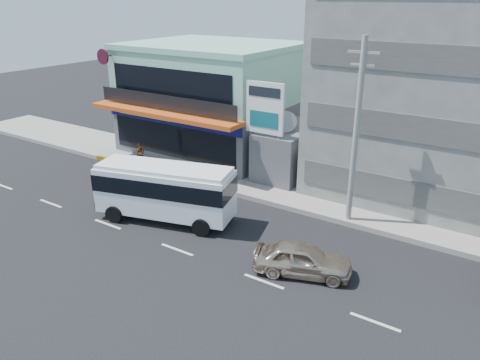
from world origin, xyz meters
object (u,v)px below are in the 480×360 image
object	(u,v)px
satellite_dish	(285,130)
minibus	(165,188)
sedan	(303,259)
utility_pole_near	(356,133)
motorcycle_rider	(141,164)
concrete_building	(472,83)
shop_building	(213,101)
billboard	(265,114)

from	to	relation	value
satellite_dish	minibus	bearing A→B (deg)	-107.11
minibus	sedan	size ratio (longest dim) A/B	1.82
utility_pole_near	sedan	size ratio (longest dim) A/B	2.27
utility_pole_near	motorcycle_rider	bearing A→B (deg)	-177.72
concrete_building	minibus	bearing A→B (deg)	-134.89
sedan	minibus	bearing A→B (deg)	65.49
shop_building	utility_pole_near	xyz separation A→B (m)	(14.00, -6.55, 1.15)
concrete_building	minibus	xyz separation A→B (m)	(-12.69, -12.74, -5.10)
shop_building	satellite_dish	distance (m)	8.54
concrete_building	shop_building	bearing A→B (deg)	-176.65
minibus	utility_pole_near	bearing A→B (deg)	30.60
satellite_dish	minibus	xyz separation A→B (m)	(-2.69, -8.74, -1.67)
shop_building	concrete_building	world-z (taller)	concrete_building
shop_building	billboard	world-z (taller)	shop_building
billboard	motorcycle_rider	size ratio (longest dim) A/B	3.19
satellite_dish	motorcycle_rider	size ratio (longest dim) A/B	0.69
motorcycle_rider	shop_building	bearing A→B (deg)	81.53
concrete_building	billboard	distance (m)	12.17
sedan	motorcycle_rider	xyz separation A→B (m)	(-15.18, 5.30, -0.04)
concrete_building	sedan	distance (m)	15.38
utility_pole_near	sedan	world-z (taller)	utility_pole_near
utility_pole_near	minibus	bearing A→B (deg)	-149.40
concrete_building	utility_pole_near	world-z (taller)	concrete_building
concrete_building	sedan	world-z (taller)	concrete_building
concrete_building	minibus	size ratio (longest dim) A/B	2.00
satellite_dish	utility_pole_near	bearing A→B (deg)	-30.96
utility_pole_near	concrete_building	bearing A→B (deg)	62.24
sedan	satellite_dish	bearing A→B (deg)	13.20
shop_building	motorcycle_rider	bearing A→B (deg)	-98.47
concrete_building	motorcycle_rider	bearing A→B (deg)	-156.73
utility_pole_near	motorcycle_rider	xyz separation A→B (m)	(-15.06, -0.60, -4.44)
motorcycle_rider	billboard	bearing A→B (deg)	15.65
shop_building	motorcycle_rider	size ratio (longest dim) A/B	5.73
sedan	motorcycle_rider	world-z (taller)	motorcycle_rider
utility_pole_near	motorcycle_rider	world-z (taller)	utility_pole_near
billboard	utility_pole_near	xyz separation A→B (m)	(6.50, -1.80, 0.22)
shop_building	sedan	size ratio (longest dim) A/B	2.82
sedan	motorcycle_rider	distance (m)	16.08
minibus	motorcycle_rider	world-z (taller)	minibus
satellite_dish	billboard	distance (m)	2.31
shop_building	concrete_building	xyz separation A→B (m)	(18.00, 1.05, 3.00)
motorcycle_rider	utility_pole_near	bearing A→B (deg)	2.28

